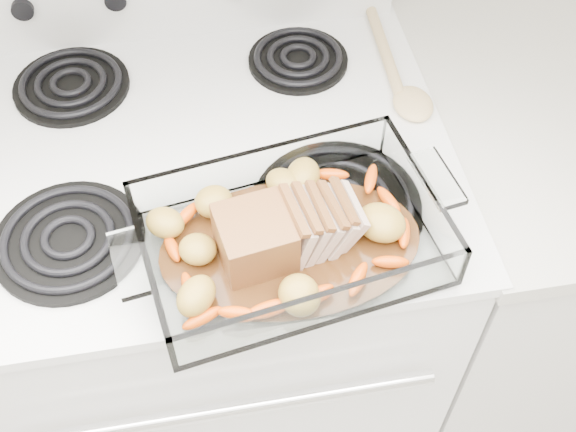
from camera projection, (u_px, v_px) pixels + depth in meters
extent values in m
cube|color=white|center=(219.00, 302.00, 1.49)|extent=(0.76, 0.65, 0.92)
cylinder|color=silver|center=(232.00, 409.00, 1.05)|extent=(0.61, 0.02, 0.02)
cube|color=white|center=(197.00, 147.00, 1.12)|extent=(0.78, 0.67, 0.02)
cylinder|color=black|center=(69.00, 241.00, 1.00)|extent=(0.21, 0.21, 0.01)
cylinder|color=black|center=(338.00, 204.00, 1.04)|extent=(0.25, 0.25, 0.01)
cylinder|color=black|center=(72.00, 86.00, 1.19)|extent=(0.19, 0.19, 0.01)
cylinder|color=black|center=(298.00, 60.00, 1.23)|extent=(0.17, 0.17, 0.01)
cylinder|color=black|center=(23.00, 8.00, 1.18)|extent=(0.04, 0.02, 0.04)
cube|color=silver|center=(523.00, 260.00, 1.57)|extent=(0.55, 0.65, 0.90)
cube|color=white|center=(291.00, 247.00, 0.98)|extent=(0.39, 0.25, 0.01)
cube|color=white|center=(308.00, 311.00, 0.87)|extent=(0.39, 0.01, 0.07)
cube|color=white|center=(276.00, 163.00, 1.02)|extent=(0.39, 0.01, 0.07)
cube|color=white|center=(146.00, 251.00, 0.93)|extent=(0.01, 0.25, 0.07)
cube|color=white|center=(429.00, 212.00, 0.97)|extent=(0.01, 0.25, 0.07)
cylinder|color=#3D210D|center=(291.00, 245.00, 0.97)|extent=(0.22, 0.22, 0.00)
cube|color=brown|center=(254.00, 234.00, 0.94)|extent=(0.09, 0.09, 0.08)
cube|color=beige|center=(294.00, 229.00, 0.95)|extent=(0.03, 0.09, 0.07)
cube|color=beige|center=(307.00, 228.00, 0.95)|extent=(0.04, 0.09, 0.07)
cube|color=beige|center=(320.00, 227.00, 0.95)|extent=(0.04, 0.09, 0.06)
cube|color=beige|center=(333.00, 226.00, 0.96)|extent=(0.04, 0.08, 0.06)
cube|color=beige|center=(346.00, 225.00, 0.96)|extent=(0.04, 0.08, 0.06)
ellipsoid|color=#F6510E|center=(200.00, 300.00, 0.91)|extent=(0.05, 0.02, 0.02)
ellipsoid|color=#F6510E|center=(376.00, 274.00, 0.94)|extent=(0.05, 0.02, 0.02)
ellipsoid|color=#F6510E|center=(387.00, 218.00, 0.99)|extent=(0.05, 0.02, 0.02)
ellipsoid|color=#F6510E|center=(185.00, 234.00, 0.98)|extent=(0.05, 0.02, 0.02)
ellipsoid|color=olive|center=(182.00, 211.00, 0.99)|extent=(0.06, 0.05, 0.04)
ellipsoid|color=olive|center=(294.00, 191.00, 1.01)|extent=(0.06, 0.05, 0.04)
ellipsoid|color=olive|center=(375.00, 236.00, 0.96)|extent=(0.06, 0.05, 0.04)
cylinder|color=#E7C586|center=(384.00, 49.00, 1.24)|extent=(0.03, 0.23, 0.02)
ellipsoid|color=#E7C586|center=(413.00, 104.00, 1.16)|extent=(0.06, 0.08, 0.02)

